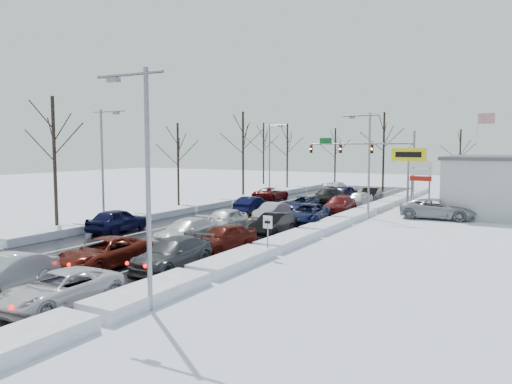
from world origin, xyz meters
The scene contains 44 objects.
ground centered at (0.00, 0.00, 0.00)m, with size 160.00×160.00×0.00m, color silver.
road_surface centered at (0.00, 2.00, 0.01)m, with size 14.00×84.00×0.01m, color black.
snow_bank_left centered at (-7.60, 2.00, 0.00)m, with size 1.89×72.00×0.56m, color white.
snow_bank_right centered at (7.60, 2.00, 0.00)m, with size 1.89×72.00×0.56m, color white.
traffic_signal_mast centered at (3.45, 27.99, 5.48)m, with size 13.28×0.39×8.00m.
tires_plus_sign centered at (10.50, 15.99, 4.99)m, with size 3.20×0.34×6.00m.
used_vehicles_sign centered at (10.50, 22.00, 3.32)m, with size 2.20×0.22×4.65m.
speed_limit_sign centered at (8.20, -8.00, 1.63)m, with size 0.55×0.09×2.35m.
flagpole centered at (15.17, 30.00, 5.93)m, with size 1.87×1.20×10.00m.
streetlight_se centered at (8.30, -18.00, 5.31)m, with size 3.20×0.25×9.00m.
streetlight_ne centered at (8.30, 10.00, 5.31)m, with size 3.20×0.25×9.00m.
streetlight_sw centered at (-8.30, -4.00, 5.31)m, with size 3.20×0.25×9.00m.
streetlight_nw centered at (-8.30, 24.00, 5.31)m, with size 3.20×0.25×9.00m.
tree_left_b centered at (-11.50, -6.00, 6.99)m, with size 4.00×4.00×10.00m.
tree_left_c centered at (-10.50, 8.00, 5.94)m, with size 3.40×3.40×8.50m.
tree_left_d centered at (-11.20, 22.00, 7.33)m, with size 4.20×4.20×10.50m.
tree_left_e centered at (-10.80, 34.00, 6.64)m, with size 3.80×3.80×9.50m.
tree_far_a centered at (-18.00, 40.00, 6.99)m, with size 4.00×4.00×10.00m.
tree_far_b centered at (-6.00, 41.00, 6.29)m, with size 3.60×3.60×9.00m.
tree_far_c centered at (2.00, 39.00, 7.68)m, with size 4.40×4.40×11.00m.
tree_far_d centered at (12.00, 40.50, 5.94)m, with size 3.40×3.40×8.50m.
queued_car_1 centered at (1.56, -19.18, 0.00)m, with size 1.64×4.70×1.55m, color #A9ACB1.
queued_car_2 centered at (1.90, -13.94, 0.00)m, with size 2.49×5.39×1.50m, color #55140B.
queued_car_3 centered at (1.64, -6.74, 0.00)m, with size 2.14×5.25×1.52m, color silver.
queued_car_4 centered at (1.63, -2.34, 0.00)m, with size 2.03×5.06×1.72m, color silver.
queued_car_5 centered at (1.78, 4.88, 0.00)m, with size 1.52×4.35×1.43m, color #ACAFB4.
queued_car_6 centered at (1.62, 11.38, 0.00)m, with size 2.32×5.03×1.40m, color black.
queued_car_7 centered at (1.78, 17.70, 0.00)m, with size 2.37×5.82×1.69m, color black.
queued_car_8 centered at (1.71, 22.86, 0.00)m, with size 1.94×4.82×1.64m, color black.
queued_car_10 centered at (5.18, -19.33, 0.00)m, with size 2.27×4.92×1.37m, color silver.
queued_car_11 centered at (5.14, -12.51, 0.00)m, with size 2.13×5.24×1.52m, color #383A3C.
queued_car_12 centered at (5.16, -7.83, 0.00)m, with size 1.94×4.81×1.64m, color #450F09.
queued_car_13 centered at (5.19, -1.48, 0.00)m, with size 1.61×4.61×1.52m, color black.
queued_car_14 centered at (5.30, 4.13, 0.00)m, with size 2.68×5.81×1.61m, color black.
queued_car_15 centered at (5.32, 11.52, 0.00)m, with size 2.20×5.40×1.57m, color #520A0D.
queued_car_16 centered at (5.07, 18.00, 0.00)m, with size 1.76×4.38×1.49m, color white.
queued_car_17 centered at (5.10, 22.30, 0.00)m, with size 1.66×4.75×1.56m, color black.
oncoming_car_0 centered at (-1.83, 7.89, 0.00)m, with size 1.63×4.68×1.54m, color black.
oncoming_car_1 centered at (-5.37, 18.47, 0.00)m, with size 2.48×5.38×1.50m, color #4E0A0C.
oncoming_car_2 centered at (-1.65, 30.22, 0.00)m, with size 2.18×5.36×1.56m, color white.
oncoming_car_3 centered at (-5.17, -5.87, 0.00)m, with size 2.03×5.05×1.72m, color black.
parked_car_0 centered at (13.88, 12.28, 0.00)m, with size 2.86×6.20×1.72m, color #93959A.
parked_car_1 centered at (17.09, 15.16, 0.00)m, with size 2.32×5.71×1.66m, color #414346.
parked_car_2 centered at (14.81, 21.93, 0.00)m, with size 1.95×4.85×1.65m, color silver.
Camera 1 is at (20.91, -32.02, 6.14)m, focal length 35.00 mm.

